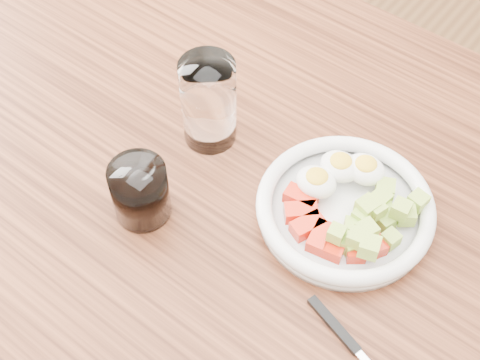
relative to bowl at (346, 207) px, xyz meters
name	(u,v)px	position (x,y,z in m)	size (l,w,h in m)	color
dining_table	(241,243)	(-0.12, -0.06, -0.12)	(1.50, 0.90, 0.77)	brown
bowl	(346,207)	(0.00, 0.00, 0.00)	(0.23, 0.23, 0.06)	white
fork	(347,340)	(0.09, -0.14, -0.02)	(0.17, 0.06, 0.01)	black
water_glass	(209,102)	(-0.22, 0.00, 0.05)	(0.07, 0.07, 0.13)	white
coffee_glass	(140,192)	(-0.21, -0.15, 0.02)	(0.07, 0.07, 0.08)	white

